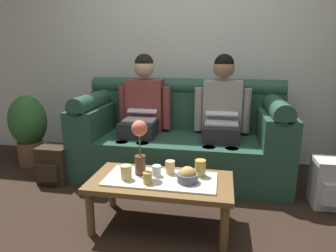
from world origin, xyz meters
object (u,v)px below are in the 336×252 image
cup_near_right (157,171)px  coffee_table (161,185)px  cup_far_center (170,167)px  snack_bowl (188,176)px  person_left (143,110)px  cup_far_left (126,172)px  person_right (222,113)px  backpack_left (55,164)px  potted_plant (28,127)px  cup_near_left (148,178)px  couch (181,138)px  cup_far_right (200,168)px  backpack_right (332,184)px  flower_vase (140,142)px

cup_near_right → coffee_table: bearing=-46.1°
coffee_table → cup_far_center: size_ratio=10.48×
coffee_table → snack_bowl: bearing=-7.2°
person_left → cup_far_left: (0.17, -1.06, -0.24)m
person_right → backpack_left: person_right is taller
cup_far_left → potted_plant: potted_plant is taller
cup_near_left → couch: bearing=86.3°
cup_far_right → backpack_left: (-1.44, 0.44, -0.25)m
snack_bowl → cup_far_right: (0.08, 0.12, 0.02)m
cup_far_left → backpack_right: cup_far_left is taller
person_left → backpack_right: (1.71, -0.47, -0.46)m
cup_far_right → potted_plant: 2.14m
couch → backpack_left: (-1.17, -0.46, -0.20)m
potted_plant → backpack_left: bearing=-36.2°
cup_near_right → backpack_left: cup_near_right is taller
couch → backpack_left: size_ratio=5.74×
flower_vase → cup_far_right: size_ratio=3.41×
backpack_left → potted_plant: size_ratio=0.46×
couch → snack_bowl: (0.19, -1.03, 0.04)m
couch → cup_far_right: (0.27, -0.90, 0.05)m
cup_far_left → backpack_right: (1.54, 0.58, -0.22)m
cup_near_left → cup_near_right: size_ratio=1.03×
flower_vase → snack_bowl: flower_vase is taller
person_left → cup_near_right: (0.37, -0.96, -0.25)m
cup_near_left → cup_far_center: (0.12, 0.19, 0.01)m
cup_far_left → cup_far_right: 0.53m
backpack_right → potted_plant: size_ratio=0.51×
cup_far_center → coffee_table: bearing=-117.1°
potted_plant → flower_vase: bearing=-30.0°
couch → cup_near_right: couch is taller
couch → flower_vase: size_ratio=5.14×
cup_far_right → backpack_right: bearing=22.4°
person_left → cup_near_left: bearing=-73.1°
person_left → flower_vase: size_ratio=3.03×
coffee_table → cup_far_left: cup_far_left is taller
snack_bowl → cup_near_left: bearing=-164.7°
cup_far_center → potted_plant: (-1.75, 0.84, 0.01)m
person_left → coffee_table: bearing=-68.0°
couch → person_right: 0.49m
cup_far_left → backpack_left: 1.13m
person_left → backpack_left: 1.01m
person_left → flower_vase: 0.99m
couch → cup_near_left: 1.10m
flower_vase → cup_far_center: (0.21, 0.05, -0.19)m
couch → person_right: (0.40, -0.00, 0.28)m
coffee_table → cup_far_right: bearing=19.9°
coffee_table → cup_near_right: cup_near_right is taller
person_right → cup_far_right: 0.94m
person_left → backpack_left: (-0.76, -0.46, -0.48)m
cup_near_right → cup_far_center: bearing=33.0°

